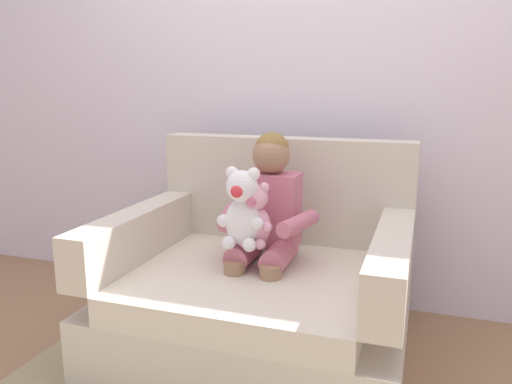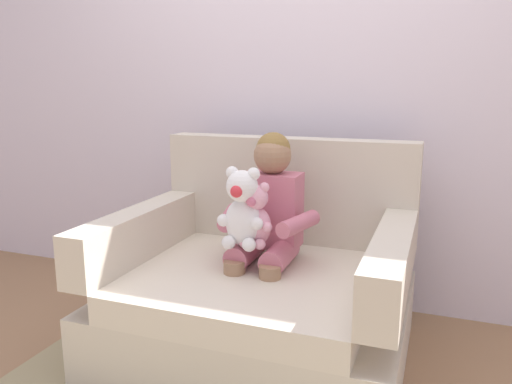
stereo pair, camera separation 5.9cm
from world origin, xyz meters
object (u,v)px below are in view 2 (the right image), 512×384
Objects in this scene: armchair at (261,290)px; plush_white at (243,210)px; seated_child at (267,216)px; plush_pink at (255,216)px.

plush_white is (-0.05, -0.10, 0.40)m from armchair.
plush_pink is (-0.01, -0.12, 0.03)m from seated_child.
seated_child reaches higher than plush_pink.
plush_white is at bearing -115.18° from armchair.
plush_pink is at bearing -90.71° from armchair.
seated_child is at bearing 78.70° from armchair.
armchair is at bearing 54.35° from plush_white.
plush_white is 0.06m from plush_pink.
armchair reaches higher than plush_pink.
plush_pink is at bearing -103.26° from seated_child.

